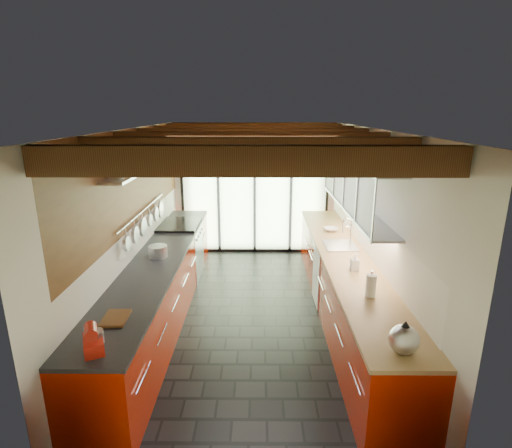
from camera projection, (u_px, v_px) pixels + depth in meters
The scene contains 18 objects.
ground at pixel (253, 316), 5.70m from camera, with size 5.50×5.50×0.00m, color black.
room_shell at pixel (252, 203), 5.24m from camera, with size 5.50×5.50×5.50m.
ceiling_beams at pixel (253, 138), 5.38m from camera, with size 3.14×5.06×4.90m.
glass_door at pixel (255, 172), 7.83m from camera, with size 2.95×0.10×2.90m.
left_counter at pixel (162, 286), 5.58m from camera, with size 0.68×5.00×0.92m.
range_stove at pixel (181, 250), 6.97m from camera, with size 0.66×0.90×0.97m.
right_counter at pixel (344, 286), 5.56m from camera, with size 0.68×5.00×0.92m.
sink_assembly at pixel (341, 243), 5.81m from camera, with size 0.45×0.52×0.43m.
upper_cabinets_right at pixel (357, 184), 5.47m from camera, with size 0.34×3.00×3.00m.
left_wall_fixtures at pixel (145, 188), 5.46m from camera, with size 0.28×2.60×0.96m.
stand_mixer at pixel (94, 340), 3.27m from camera, with size 0.25×0.31×0.24m.
pot_large at pixel (158, 251), 5.36m from camera, with size 0.25×0.25×0.16m, color silver.
pot_small at pixel (159, 253), 5.40m from camera, with size 0.24×0.24×0.09m, color silver.
cutting_board at pixel (116, 318), 3.77m from camera, with size 0.23×0.32×0.03m, color brown.
kettle at pixel (404, 338), 3.24m from camera, with size 0.30×0.34×0.29m.
paper_towel at pixel (371, 286), 4.20m from camera, with size 0.14×0.14×0.29m.
soap_bottle at pixel (355, 262), 4.91m from camera, with size 0.10×0.10×0.22m, color silver.
bowl at pixel (331, 229), 6.53m from camera, with size 0.23×0.23×0.06m, color silver.
Camera 1 is at (0.09, -5.12, 2.83)m, focal length 28.00 mm.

